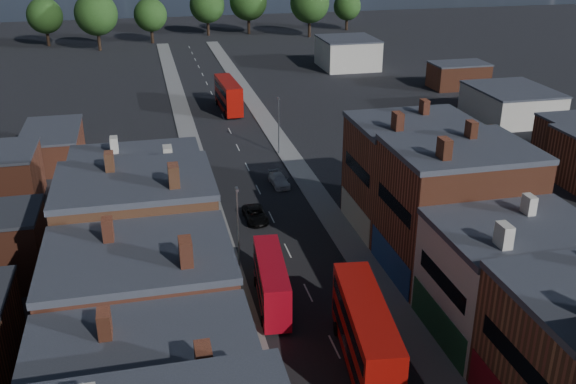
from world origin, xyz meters
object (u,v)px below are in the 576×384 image
bus_0 (271,281)px  bus_1 (366,333)px  car_3 (279,180)px  bus_2 (228,95)px  car_2 (255,215)px

bus_0 → bus_1: size_ratio=0.79×
bus_1 → car_3: bearing=95.2°
bus_2 → car_3: size_ratio=2.59×
bus_0 → car_3: bus_0 is taller
bus_2 → car_2: 43.94m
bus_0 → bus_1: 10.83m
bus_0 → bus_1: bus_1 is taller
bus_1 → car_2: bearing=104.6°
bus_1 → bus_2: (0.00, 69.96, -0.05)m
car_2 → bus_2: bearing=84.1°
bus_1 → car_2: 26.51m
bus_0 → bus_2: bus_2 is taller
bus_1 → car_2: (-3.38, 26.20, -2.16)m
car_2 → car_3: size_ratio=1.06×
bus_2 → car_3: 34.63m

